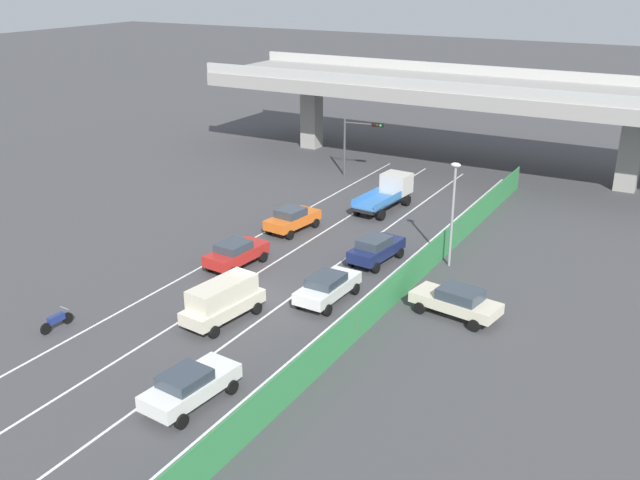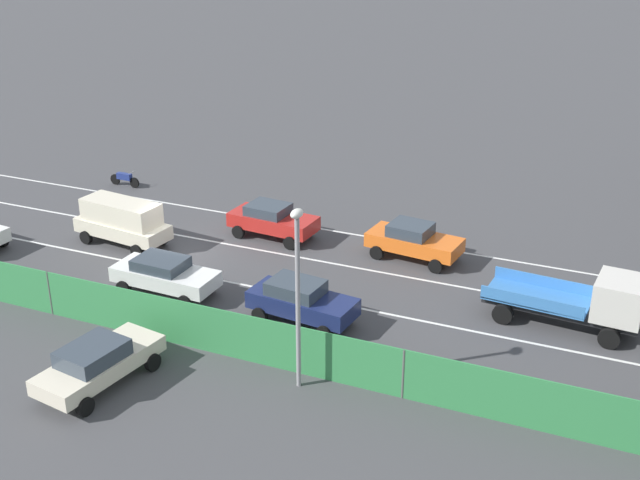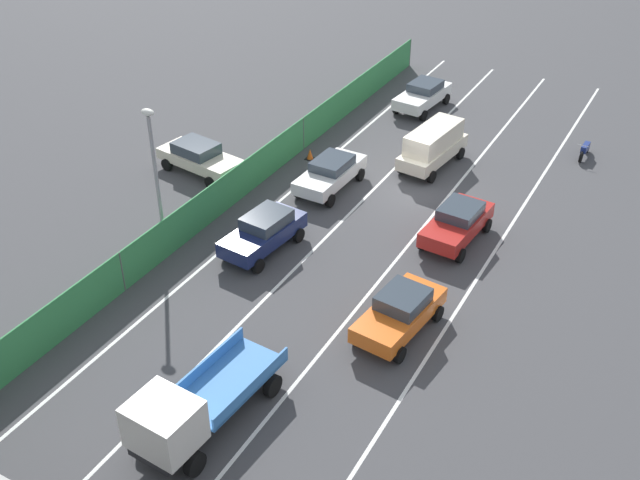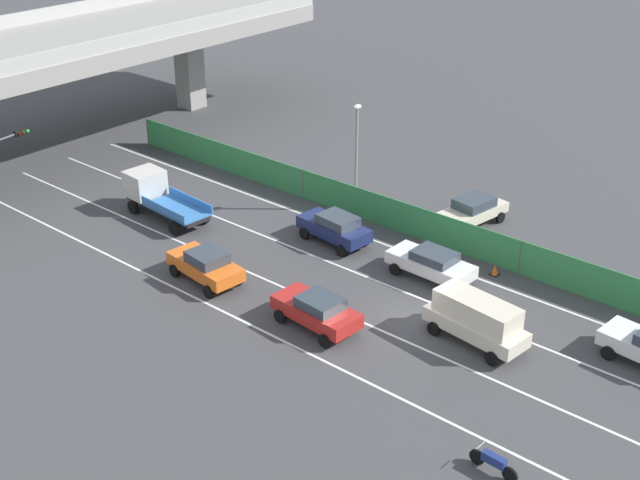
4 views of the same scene
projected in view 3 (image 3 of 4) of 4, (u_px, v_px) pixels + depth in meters
The scene contains 17 objects.
ground_plane at pixel (413, 191), 37.88m from camera, with size 300.00×300.00×0.00m, color #424244.
lane_line_left_edge at pixel (474, 283), 31.45m from camera, with size 0.14×47.78×0.01m, color silver.
lane_line_mid_left at pixel (396, 260), 32.86m from camera, with size 0.14×47.78×0.01m, color silver.
lane_line_mid_right at pixel (325, 238), 34.26m from camera, with size 0.14×47.78×0.01m, color silver.
lane_line_right_edge at pixel (259, 219), 35.67m from camera, with size 0.14×47.78×0.01m, color silver.
green_fence at pixel (226, 192), 35.89m from camera, with size 0.10×43.88×1.85m.
car_sedan_red at pixel (457, 222), 33.70m from camera, with size 2.28×4.36×1.63m.
car_van_cream at pixel (433, 145), 39.43m from camera, with size 2.38×4.86×2.17m.
car_sedan_white at pixel (331, 172), 37.63m from camera, with size 2.10×4.52×1.56m.
car_hatchback_white at pixel (423, 94), 45.85m from camera, with size 2.35×4.54×1.60m.
car_taxi_orange at pixel (400, 311), 28.44m from camera, with size 2.41×4.41×1.66m.
car_sedan_navy at pixel (264, 231), 33.03m from camera, with size 2.29×4.39×1.69m.
flatbed_truck_blue at pixel (188, 412), 23.77m from camera, with size 2.62×6.01×2.36m.
motorcycle at pixel (585, 150), 40.67m from camera, with size 0.60×1.95×0.93m.
parked_sedan_cream at pixel (199, 156), 39.04m from camera, with size 4.84×2.60×1.60m.
street_lamp at pixel (155, 165), 31.70m from camera, with size 0.60×0.36×6.45m.
traffic_cone at pixel (310, 154), 40.60m from camera, with size 0.47×0.47×0.58m.
Camera 3 is at (-11.86, 31.14, 18.75)m, focal length 42.92 mm.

